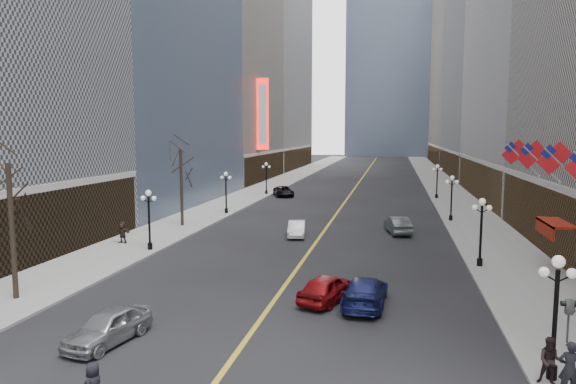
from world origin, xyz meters
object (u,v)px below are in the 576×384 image
at_px(streetlamp_east_1, 481,225).
at_px(streetlamp_west_3, 266,175).
at_px(streetlamp_east_2, 452,193).
at_px(streetlamp_east_3, 437,178).
at_px(streetlamp_west_2, 226,188).
at_px(car_sb_far, 398,225).
at_px(car_sb_near, 365,291).
at_px(ped_ne_corner, 570,369).
at_px(streetlamp_west_1, 149,213).
at_px(streetlamp_east_0, 556,304).
at_px(car_nb_near, 108,326).
at_px(car_nb_far, 284,191).
at_px(car_nb_mid, 297,229).
at_px(car_sb_mid, 327,288).

bearing_deg(streetlamp_east_1, streetlamp_west_3, 123.25).
distance_m(streetlamp_east_1, streetlamp_east_2, 18.00).
bearing_deg(streetlamp_east_3, streetlamp_west_3, 180.00).
height_order(streetlamp_west_2, car_sb_far, streetlamp_west_2).
xyz_separation_m(streetlamp_east_3, car_sb_far, (-5.25, -25.14, -2.14)).
distance_m(car_sb_near, ped_ne_corner, 10.92).
bearing_deg(streetlamp_west_1, streetlamp_east_0, -34.14).
bearing_deg(car_nb_near, car_nb_far, 105.25).
height_order(streetlamp_east_1, streetlamp_west_1, same).
relative_size(streetlamp_east_3, streetlamp_west_3, 1.00).
height_order(streetlamp_west_3, car_sb_near, streetlamp_west_3).
distance_m(streetlamp_west_1, car_sb_far, 21.43).
bearing_deg(car_nb_mid, ped_ne_corner, -69.22).
relative_size(streetlamp_west_3, car_sb_mid, 1.04).
distance_m(streetlamp_west_2, car_sb_near, 31.75).
relative_size(car_nb_mid, ped_ne_corner, 2.13).
xyz_separation_m(car_nb_near, car_nb_far, (-3.35, 50.82, -0.01)).
bearing_deg(car_nb_near, streetlamp_east_3, 82.94).
xyz_separation_m(streetlamp_east_0, car_sb_near, (-7.02, 7.01, -2.16)).
distance_m(car_nb_far, car_sb_mid, 45.13).
bearing_deg(car_nb_mid, streetlamp_east_3, 55.49).
xyz_separation_m(streetlamp_west_3, car_sb_mid, (14.58, -44.77, -2.16)).
relative_size(streetlamp_east_1, car_sb_far, 0.98).
height_order(streetlamp_east_0, car_nb_far, streetlamp_east_0).
relative_size(car_nb_near, car_sb_mid, 0.99).
xyz_separation_m(streetlamp_east_2, streetlamp_west_1, (-23.60, -18.00, 0.00)).
distance_m(streetlamp_east_1, streetlamp_east_3, 36.00).
bearing_deg(streetlamp_west_3, car_sb_mid, -71.96).
bearing_deg(streetlamp_east_3, streetlamp_east_2, -90.00).
distance_m(streetlamp_east_3, streetlamp_west_2, 29.68).
height_order(streetlamp_west_1, car_nb_mid, streetlamp_west_1).
distance_m(car_sb_near, car_sb_far, 19.93).
bearing_deg(car_sb_mid, streetlamp_east_0, 160.70).
distance_m(streetlamp_east_0, car_sb_near, 10.15).
distance_m(streetlamp_east_1, car_sb_far, 12.25).
bearing_deg(streetlamp_east_1, car_sb_near, -127.97).
bearing_deg(streetlamp_west_2, streetlamp_east_2, 0.00).
bearing_deg(car_sb_far, car_sb_mid, 66.85).
bearing_deg(streetlamp_west_2, streetlamp_west_3, 90.00).
bearing_deg(streetlamp_west_2, streetlamp_east_3, 37.33).
height_order(streetlamp_west_2, car_nb_mid, streetlamp_west_2).
distance_m(streetlamp_west_3, car_sb_far, 31.20).
height_order(car_nb_near, ped_ne_corner, ped_ne_corner).
bearing_deg(streetlamp_east_0, streetlamp_east_1, 90.00).
bearing_deg(ped_ne_corner, streetlamp_west_1, -31.05).
bearing_deg(car_sb_far, streetlamp_east_3, -114.06).
xyz_separation_m(streetlamp_east_1, car_sb_mid, (-9.02, -8.77, -2.16)).
bearing_deg(car_sb_mid, streetlamp_west_2, -42.04).
height_order(car_nb_near, car_sb_near, car_sb_near).
bearing_deg(car_sb_mid, car_nb_far, -55.48).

